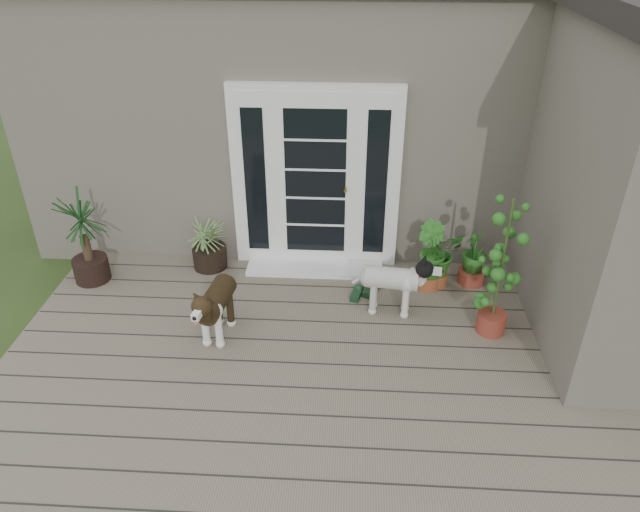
{
  "coord_description": "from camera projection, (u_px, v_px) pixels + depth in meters",
  "views": [
    {
      "loc": [
        0.21,
        -3.53,
        3.87
      ],
      "look_at": [
        -0.1,
        1.75,
        0.7
      ],
      "focal_mm": 33.1,
      "sensor_mm": 36.0,
      "label": 1
    }
  ],
  "objects": [
    {
      "name": "door_unit",
      "position": [
        316.0,
        179.0,
        6.64
      ],
      "size": [
        1.9,
        0.14,
        2.15
      ],
      "primitive_type": "cube",
      "color": "white",
      "rests_on": "deck"
    },
    {
      "name": "clog_left",
      "position": [
        357.0,
        293.0,
        6.52
      ],
      "size": [
        0.2,
        0.31,
        0.09
      ],
      "primitive_type": null,
      "rotation": [
        0.0,
        0.0,
        -0.26
      ],
      "color": "#13311B",
      "rests_on": "deck"
    },
    {
      "name": "yucca",
      "position": [
        84.0,
        238.0,
        6.56
      ],
      "size": [
        0.87,
        0.87,
        1.09
      ],
      "primitive_type": null,
      "rotation": [
        0.0,
        0.0,
        0.17
      ],
      "color": "#133411",
      "rests_on": "deck"
    },
    {
      "name": "deck",
      "position": [
        322.0,
        393.0,
        5.33
      ],
      "size": [
        6.2,
        4.6,
        0.12
      ],
      "primitive_type": "cube",
      "color": "#6B5B4C",
      "rests_on": "ground"
    },
    {
      "name": "clog_right",
      "position": [
        371.0,
        290.0,
        6.57
      ],
      "size": [
        0.26,
        0.32,
        0.09
      ],
      "primitive_type": null,
      "rotation": [
        0.0,
        0.0,
        -0.51
      ],
      "color": "black",
      "rests_on": "deck"
    },
    {
      "name": "door_step",
      "position": [
        315.0,
        268.0,
        7.01
      ],
      "size": [
        1.6,
        0.4,
        0.05
      ],
      "primitive_type": "cube",
      "color": "white",
      "rests_on": "deck"
    },
    {
      "name": "brindle_dog",
      "position": [
        217.0,
        309.0,
        5.8
      ],
      "size": [
        0.43,
        0.8,
        0.64
      ],
      "primitive_type": null,
      "rotation": [
        0.0,
        0.0,
        3.0
      ],
      "color": "#322412",
      "rests_on": "deck"
    },
    {
      "name": "house_main",
      "position": [
        339.0,
        97.0,
        8.2
      ],
      "size": [
        7.4,
        4.0,
        3.1
      ],
      "primitive_type": "cube",
      "color": "#665E54",
      "rests_on": "ground"
    },
    {
      "name": "herb_c",
      "position": [
        473.0,
        263.0,
        6.66
      ],
      "size": [
        0.47,
        0.47,
        0.52
      ],
      "primitive_type": "imported",
      "rotation": [
        0.0,
        0.0,
        4.09
      ],
      "color": "#18541D",
      "rests_on": "deck"
    },
    {
      "name": "herb_a",
      "position": [
        438.0,
        261.0,
        6.59
      ],
      "size": [
        0.65,
        0.65,
        0.62
      ],
      "primitive_type": "imported",
      "rotation": [
        0.0,
        0.0,
        0.44
      ],
      "color": "#205618",
      "rests_on": "deck"
    },
    {
      "name": "white_dog",
      "position": [
        391.0,
        287.0,
        6.14
      ],
      "size": [
        0.77,
        0.4,
        0.61
      ],
      "primitive_type": null,
      "rotation": [
        0.0,
        0.0,
        -1.69
      ],
      "color": "white",
      "rests_on": "deck"
    },
    {
      "name": "sapling",
      "position": [
        501.0,
        267.0,
        5.62
      ],
      "size": [
        0.47,
        0.47,
        1.54
      ],
      "primitive_type": null,
      "rotation": [
        0.0,
        0.0,
        0.03
      ],
      "color": "#1B611E",
      "rests_on": "deck"
    },
    {
      "name": "herb_b",
      "position": [
        429.0,
        265.0,
        6.57
      ],
      "size": [
        0.54,
        0.54,
        0.58
      ],
      "primitive_type": "imported",
      "rotation": [
        0.0,
        0.0,
        2.2
      ],
      "color": "#195518",
      "rests_on": "deck"
    },
    {
      "name": "spider_plant",
      "position": [
        208.0,
        241.0,
        6.9
      ],
      "size": [
        0.66,
        0.66,
        0.71
      ],
      "primitive_type": null,
      "rotation": [
        0.0,
        0.0,
        0.0
      ],
      "color": "#80A163",
      "rests_on": "deck"
    }
  ]
}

